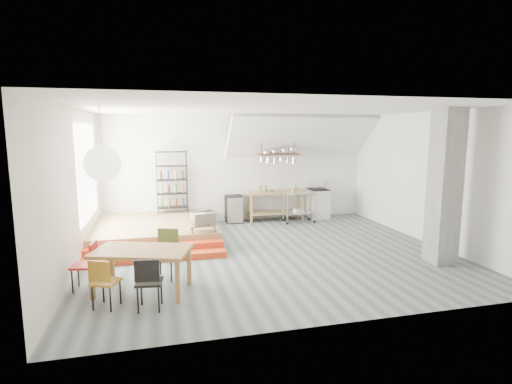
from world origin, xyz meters
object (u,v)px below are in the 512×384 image
object	(u,v)px
stove	(318,203)
rolling_cart	(299,203)
mini_fridge	(234,209)
dining_table	(142,254)

from	to	relation	value
stove	rolling_cart	bearing A→B (deg)	-150.57
rolling_cart	mini_fridge	size ratio (longest dim) A/B	1.14
dining_table	rolling_cart	bearing A→B (deg)	62.99
mini_fridge	dining_table	bearing A→B (deg)	-117.55
stove	mini_fridge	xyz separation A→B (m)	(-2.70, 0.04, -0.07)
dining_table	mini_fridge	bearing A→B (deg)	81.06
rolling_cart	mini_fridge	world-z (taller)	rolling_cart
dining_table	rolling_cart	size ratio (longest dim) A/B	1.90
rolling_cart	stove	bearing A→B (deg)	31.43
rolling_cart	dining_table	bearing A→B (deg)	-133.62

